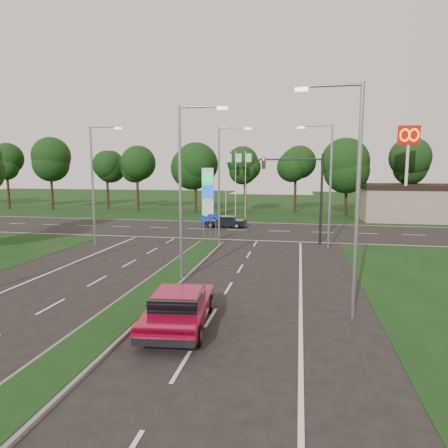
# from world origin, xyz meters

# --- Properties ---
(ground) EXTENTS (160.00, 160.00, 0.00)m
(ground) POSITION_xyz_m (0.00, 0.00, 0.00)
(ground) COLOR black
(ground) RESTS_ON ground
(verge_far) EXTENTS (160.00, 50.00, 0.02)m
(verge_far) POSITION_xyz_m (0.00, 55.00, 0.00)
(verge_far) COLOR black
(verge_far) RESTS_ON ground
(cross_road) EXTENTS (160.00, 12.00, 0.02)m
(cross_road) POSITION_xyz_m (0.00, 24.00, 0.00)
(cross_road) COLOR black
(cross_road) RESTS_ON ground
(median_kerb) EXTENTS (2.00, 26.00, 0.12)m
(median_kerb) POSITION_xyz_m (0.00, 4.00, 0.06)
(median_kerb) COLOR slate
(median_kerb) RESTS_ON ground
(commercial_building) EXTENTS (16.00, 9.00, 4.00)m
(commercial_building) POSITION_xyz_m (22.00, 36.00, 2.00)
(commercial_building) COLOR gray
(commercial_building) RESTS_ON ground
(streetlight_median_near) EXTENTS (2.53, 0.22, 9.00)m
(streetlight_median_near) POSITION_xyz_m (1.00, 6.00, 5.08)
(streetlight_median_near) COLOR gray
(streetlight_median_near) RESTS_ON ground
(streetlight_median_far) EXTENTS (2.53, 0.22, 9.00)m
(streetlight_median_far) POSITION_xyz_m (1.00, 16.00, 5.08)
(streetlight_median_far) COLOR gray
(streetlight_median_far) RESTS_ON ground
(streetlight_left_far) EXTENTS (2.53, 0.22, 9.00)m
(streetlight_left_far) POSITION_xyz_m (-8.30, 14.00, 5.08)
(streetlight_left_far) COLOR gray
(streetlight_left_far) RESTS_ON ground
(streetlight_right_far) EXTENTS (2.53, 0.22, 9.00)m
(streetlight_right_far) POSITION_xyz_m (8.80, 16.00, 5.08)
(streetlight_right_far) COLOR gray
(streetlight_right_far) RESTS_ON ground
(streetlight_right_near) EXTENTS (2.53, 0.22, 9.00)m
(streetlight_right_near) POSITION_xyz_m (8.80, 2.00, 5.08)
(streetlight_right_near) COLOR gray
(streetlight_right_near) RESTS_ON ground
(traffic_signal) EXTENTS (5.10, 0.42, 7.00)m
(traffic_signal) POSITION_xyz_m (7.19, 18.00, 4.65)
(traffic_signal) COLOR black
(traffic_signal) RESTS_ON ground
(median_signs) EXTENTS (1.16, 1.76, 2.38)m
(median_signs) POSITION_xyz_m (0.00, 16.40, 1.71)
(median_signs) COLOR gray
(median_signs) RESTS_ON ground
(gas_pylon) EXTENTS (5.80, 1.26, 8.00)m
(gas_pylon) POSITION_xyz_m (-3.79, 33.05, 3.20)
(gas_pylon) COLOR silver
(gas_pylon) RESTS_ON ground
(mcdonalds_sign) EXTENTS (2.20, 0.47, 10.40)m
(mcdonalds_sign) POSITION_xyz_m (18.00, 31.97, 7.99)
(mcdonalds_sign) COLOR silver
(mcdonalds_sign) RESTS_ON ground
(treeline_far) EXTENTS (6.00, 6.00, 9.90)m
(treeline_far) POSITION_xyz_m (0.10, 39.93, 6.83)
(treeline_far) COLOR black
(treeline_far) RESTS_ON ground
(red_sedan) EXTENTS (2.58, 5.22, 1.38)m
(red_sedan) POSITION_xyz_m (2.52, -0.05, 0.74)
(red_sedan) COLOR maroon
(red_sedan) RESTS_ON ground
(navy_sedan) EXTENTS (4.16, 1.73, 1.14)m
(navy_sedan) POSITION_xyz_m (-0.51, 25.58, 0.61)
(navy_sedan) COLOR black
(navy_sedan) RESTS_ON ground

